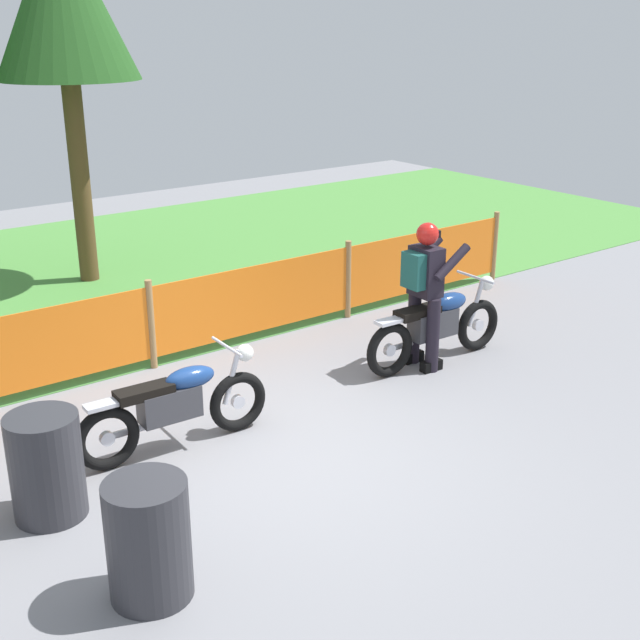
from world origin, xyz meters
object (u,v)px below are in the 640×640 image
(rider_lead, at_px, (425,288))
(spare_drum, at_px, (149,540))
(motorcycle_lead, at_px, (437,325))
(motorcycle_trailing, at_px, (176,405))
(oil_drum, at_px, (46,466))

(rider_lead, bearing_deg, spare_drum, -155.41)
(motorcycle_lead, xyz_separation_m, motorcycle_trailing, (-3.37, -0.04, -0.02))
(motorcycle_lead, bearing_deg, spare_drum, -156.46)
(rider_lead, distance_m, spare_drum, 4.68)
(motorcycle_lead, relative_size, oil_drum, 2.28)
(oil_drum, bearing_deg, rider_lead, 5.35)
(motorcycle_lead, xyz_separation_m, oil_drum, (-4.71, -0.42, -0.02))
(oil_drum, distance_m, spare_drum, 1.41)
(rider_lead, xyz_separation_m, oil_drum, (-4.50, -0.42, -0.51))
(motorcycle_lead, xyz_separation_m, spare_drum, (-4.51, -1.81, -0.02))
(motorcycle_trailing, bearing_deg, spare_drum, -120.37)
(oil_drum, xyz_separation_m, spare_drum, (0.21, -1.39, 0.00))
(motorcycle_lead, height_order, motorcycle_trailing, motorcycle_lead)
(rider_lead, bearing_deg, motorcycle_lead, 0.51)
(oil_drum, height_order, spare_drum, same)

